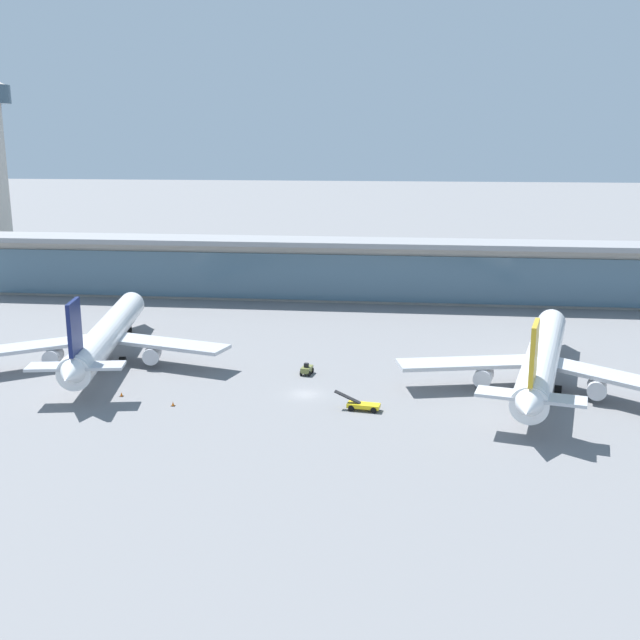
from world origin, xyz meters
The scene contains 8 objects.
ground_plane centered at (0.00, 0.00, 0.00)m, with size 1200.00×1200.00×0.00m, color slate.
airliner_left_stand centered at (-37.66, 13.66, 4.91)m, with size 44.32×58.30×15.59m.
airliner_centre_stand centered at (37.10, 7.29, 4.91)m, with size 43.86×57.95×15.59m.
service_truck_under_wing_yellow centered at (9.33, -6.14, 0.81)m, with size 6.93×2.52×2.70m.
service_truck_mid_apron_olive centered at (-1.10, 10.26, 0.87)m, with size 2.13×3.09×2.05m.
terminal_building centered at (0.00, 71.41, 7.87)m, with size 192.05×12.80×15.20m.
safety_cone_alpha centered at (-28.26, -4.33, 0.32)m, with size 0.62×0.62×0.70m.
safety_cone_bravo centered at (-18.98, -7.63, 0.32)m, with size 0.62×0.62×0.70m.
Camera 1 is at (15.47, -112.21, 39.24)m, focal length 42.69 mm.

